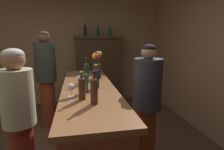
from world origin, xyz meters
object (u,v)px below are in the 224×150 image
bar_counter (89,124)px  wine_bottle_syrah (86,72)px  flower_arrangement (97,66)px  display_bottle_left (85,30)px  wine_glass_mid (71,88)px  patron_in_grey (46,76)px  wine_bottle_rose (96,77)px  display_bottle_midleft (98,31)px  wine_bottle_pinot (82,87)px  display_bottle_center (110,31)px  wine_bottle_malbec (85,82)px  cheese_plate (97,75)px  display_cabinet (98,69)px  wine_glass_rear (87,67)px  wine_glass_front (79,78)px  wine_bottle_riesling (94,89)px  bartender (147,104)px  patron_in_navy (19,117)px

bar_counter → wine_bottle_syrah: size_ratio=6.86×
flower_arrangement → wine_bottle_syrah: bearing=-124.7°
wine_bottle_syrah → display_bottle_left: bearing=87.1°
wine_glass_mid → patron_in_grey: 1.60m
wine_bottle_syrah → wine_glass_mid: bearing=-107.5°
wine_bottle_rose → display_bottle_midleft: 2.42m
bar_counter → wine_glass_mid: wine_glass_mid is taller
bar_counter → wine_bottle_rose: bearing=-48.0°
wine_bottle_pinot → wine_bottle_syrah: 0.69m
wine_glass_mid → wine_bottle_syrah: bearing=72.5°
flower_arrangement → display_bottle_left: bearing=92.5°
display_bottle_center → wine_bottle_malbec: bearing=-106.6°
wine_bottle_pinot → wine_bottle_malbec: wine_bottle_pinot is taller
cheese_plate → patron_in_grey: bearing=150.9°
display_cabinet → wine_glass_rear: 1.35m
wine_bottle_pinot → display_bottle_left: 2.79m
wine_bottle_pinot → wine_bottle_malbec: 0.24m
wine_bottle_malbec → wine_glass_front: 0.34m
bar_counter → wine_bottle_riesling: wine_bottle_riesling is taller
display_cabinet → wine_glass_front: size_ratio=12.80×
wine_bottle_riesling → wine_glass_rear: (0.02, 1.59, -0.03)m
wine_bottle_rose → display_bottle_midleft: (0.30, 2.31, 0.63)m
bartender → display_bottle_midleft: bearing=-84.6°
patron_in_grey → cheese_plate: bearing=21.1°
wine_glass_mid → wine_glass_front: bearing=79.8°
wine_glass_mid → wine_glass_rear: (0.23, 1.33, 0.01)m
wine_bottle_malbec → wine_glass_mid: bearing=-138.7°
wine_bottle_riesling → wine_bottle_syrah: (-0.03, 0.84, 0.01)m
display_bottle_midleft → patron_in_navy: bearing=-112.9°
display_cabinet → display_bottle_left: 0.99m
wine_glass_rear → display_bottle_center: display_bottle_center is taller
bar_counter → patron_in_navy: (-0.71, -0.40, 0.34)m
wine_bottle_syrah → wine_glass_front: size_ratio=2.61×
flower_arrangement → patron_in_navy: size_ratio=0.27×
wine_glass_rear → patron_in_grey: (-0.72, 0.19, -0.18)m
wine_bottle_syrah → flower_arrangement: flower_arrangement is taller
wine_glass_front → bartender: bartender is taller
display_cabinet → cheese_plate: display_cabinet is taller
wine_bottle_rose → patron_in_grey: bearing=122.1°
bar_counter → bartender: 0.80m
wine_bottle_riesling → wine_bottle_pinot: wine_bottle_riesling is taller
bar_counter → wine_bottle_malbec: bearing=-101.3°
bar_counter → wine_bottle_syrah: wine_bottle_syrah is taller
wine_glass_rear → flower_arrangement: bearing=-75.3°
wine_glass_front → display_bottle_midleft: (0.51, 2.14, 0.67)m
wine_bottle_pinot → display_bottle_left: bearing=86.2°
display_cabinet → bartender: display_cabinet is taller
flower_arrangement → patron_in_navy: bearing=-135.8°
cheese_plate → patron_in_navy: bearing=-130.5°
wine_glass_rear → display_bottle_midleft: (0.36, 1.27, 0.66)m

